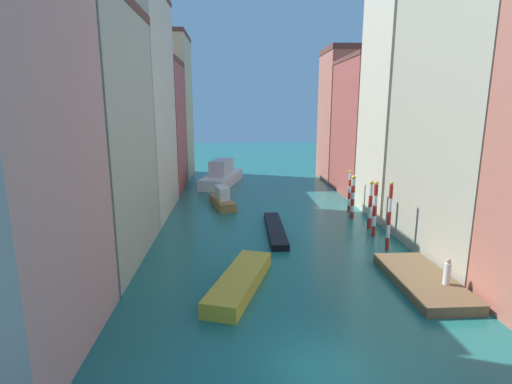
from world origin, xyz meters
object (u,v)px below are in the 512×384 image
person_on_dock (447,272)px  mooring_pole_0 (389,216)px  vaporetto_white (222,176)px  mooring_pole_3 (353,196)px  motorboat_0 (240,281)px  mooring_pole_1 (375,208)px  mooring_pole_4 (350,191)px  waterfront_dock (422,280)px  mooring_pole_2 (370,204)px  gondola_black (275,229)px  motorboat_1 (222,199)px

person_on_dock → mooring_pole_0: size_ratio=0.30×
person_on_dock → vaporetto_white: (-12.94, 31.90, -0.09)m
mooring_pole_3 → motorboat_0: mooring_pole_3 is taller
mooring_pole_1 → mooring_pole_4: bearing=88.4°
mooring_pole_1 → waterfront_dock: bearing=-92.0°
mooring_pole_0 → mooring_pole_2: (0.44, 4.98, -0.43)m
vaporetto_white → mooring_pole_1: bearing=-60.4°
mooring_pole_3 → motorboat_0: (-10.53, -13.62, -1.63)m
mooring_pole_1 → person_on_dock: bearing=-87.6°
person_on_dock → mooring_pole_0: bearing=94.9°
mooring_pole_1 → mooring_pole_2: mooring_pole_1 is taller
mooring_pole_1 → vaporetto_white: 25.35m
vaporetto_white → gondola_black: bearing=-76.8°
person_on_dock → vaporetto_white: vaporetto_white is taller
mooring_pole_3 → motorboat_0: 17.29m
motorboat_0 → mooring_pole_4: bearing=55.5°
mooring_pole_2 → mooring_pole_4: 5.54m
mooring_pole_0 → mooring_pole_4: bearing=88.0°
mooring_pole_0 → mooring_pole_4: 10.54m
waterfront_dock → mooring_pole_1: (0.31, 8.77, 1.97)m
mooring_pole_0 → motorboat_1: (-12.01, 13.28, -1.79)m
mooring_pole_1 → motorboat_0: size_ratio=0.58×
person_on_dock → mooring_pole_1: (-0.42, 9.89, 1.00)m
person_on_dock → motorboat_0: 11.24m
mooring_pole_0 → mooring_pole_2: size_ratio=1.21×
person_on_dock → mooring_pole_0: (-0.57, 6.71, 1.28)m
mooring_pole_2 → mooring_pole_4: mooring_pole_2 is taller
mooring_pole_3 → mooring_pole_0: bearing=-89.8°
person_on_dock → mooring_pole_2: size_ratio=0.36×
mooring_pole_1 → mooring_pole_4: mooring_pole_1 is taller
mooring_pole_3 → person_on_dock: bearing=-87.7°
person_on_dock → vaporetto_white: size_ratio=0.14×
mooring_pole_4 → mooring_pole_2: bearing=-89.3°
mooring_pole_0 → motorboat_0: mooring_pole_0 is taller
mooring_pole_0 → mooring_pole_2: mooring_pole_0 is taller
motorboat_0 → motorboat_1: size_ratio=1.31×
gondola_black → mooring_pole_0: bearing=-31.0°
mooring_pole_4 → motorboat_0: bearing=-124.5°
mooring_pole_1 → motorboat_1: bearing=140.3°
waterfront_dock → mooring_pole_0: size_ratio=1.44×
waterfront_dock → mooring_pole_1: bearing=88.0°
waterfront_dock → mooring_pole_3: size_ratio=1.79×
mooring_pole_0 → mooring_pole_3: 8.25m
mooring_pole_2 → motorboat_0: bearing=-136.7°
mooring_pole_4 → waterfront_dock: bearing=-91.8°
mooring_pole_4 → gondola_black: size_ratio=0.47×
motorboat_1 → mooring_pole_3: bearing=-22.9°
vaporetto_white → mooring_pole_0: bearing=-63.9°
mooring_pole_2 → vaporetto_white: (-12.80, 20.21, -0.95)m
waterfront_dock → person_on_dock: (0.72, -1.13, 0.97)m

